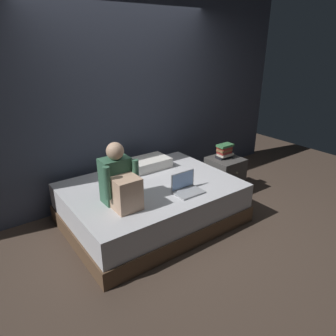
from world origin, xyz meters
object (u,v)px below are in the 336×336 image
object	(u,v)px
nightstand	(225,175)
pillow	(148,163)
person_sitting	(120,182)
laptop	(186,187)
bed	(151,203)
book_stack	(225,151)

from	to	relation	value
nightstand	pillow	distance (m)	1.17
nightstand	person_sitting	world-z (taller)	person_sitting
person_sitting	laptop	size ratio (longest dim) A/B	2.05
laptop	pillow	world-z (taller)	laptop
bed	laptop	distance (m)	0.55
nightstand	person_sitting	size ratio (longest dim) A/B	0.80
person_sitting	book_stack	size ratio (longest dim) A/B	2.73
bed	nightstand	xyz separation A→B (m)	(1.30, 0.03, 0.02)
bed	person_sitting	bearing A→B (deg)	-157.59
nightstand	laptop	xyz separation A→B (m)	(-1.08, -0.43, 0.29)
bed	laptop	bearing A→B (deg)	-61.55
nightstand	book_stack	size ratio (longest dim) A/B	2.19
bed	book_stack	bearing A→B (deg)	2.68
nightstand	laptop	size ratio (longest dim) A/B	1.64
nightstand	book_stack	world-z (taller)	book_stack
nightstand	person_sitting	xyz separation A→B (m)	(-1.81, -0.24, 0.48)
bed	person_sitting	distance (m)	0.74
bed	person_sitting	xyz separation A→B (m)	(-0.51, -0.21, 0.50)
nightstand	laptop	distance (m)	1.20
person_sitting	laptop	xyz separation A→B (m)	(0.72, -0.19, -0.20)
nightstand	laptop	world-z (taller)	laptop
bed	laptop	xyz separation A→B (m)	(0.22, -0.40, 0.31)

